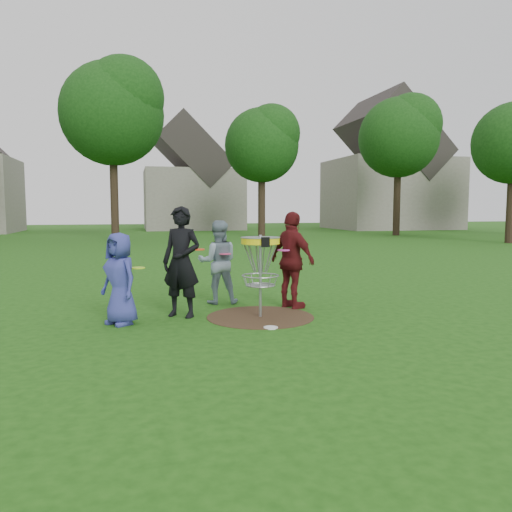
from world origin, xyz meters
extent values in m
plane|color=#19470F|center=(0.00, 0.00, 0.00)|extent=(100.00, 100.00, 0.00)
cylinder|color=#47331E|center=(0.00, 0.00, 0.00)|extent=(1.80, 1.80, 0.01)
imported|color=#33398D|center=(-2.26, 0.03, 0.72)|extent=(0.79, 0.84, 1.44)
imported|color=black|center=(-1.27, 0.35, 0.93)|extent=(0.81, 0.74, 1.85)
imported|color=gray|center=(-0.48, 1.37, 0.79)|extent=(0.84, 0.69, 1.59)
imported|color=#5A1417|center=(0.75, 0.59, 0.88)|extent=(0.85, 1.11, 1.76)
cylinder|color=white|center=(-0.04, -0.80, 0.01)|extent=(0.22, 0.22, 0.02)
cylinder|color=#9EA0A5|center=(0.00, 0.00, 0.69)|extent=(0.05, 0.05, 1.38)
cylinder|color=yellow|center=(0.00, 0.00, 1.28)|extent=(0.64, 0.64, 0.10)
cylinder|color=#9EA0A5|center=(0.00, 0.00, 1.34)|extent=(0.66, 0.66, 0.01)
cube|color=black|center=(0.00, -0.33, 1.28)|extent=(0.14, 0.02, 0.16)
torus|color=#9EA0A5|center=(0.00, 0.00, 0.70)|extent=(0.62, 0.62, 0.02)
torus|color=#9EA0A5|center=(0.00, 0.00, 0.54)|extent=(0.50, 0.50, 0.02)
cylinder|color=#9EA0A5|center=(0.00, 0.00, 0.53)|extent=(0.44, 0.44, 0.01)
cylinder|color=#BFF71B|center=(-1.98, 0.02, 0.88)|extent=(0.22, 0.22, 0.02)
cylinder|color=#F63614|center=(-1.00, 0.27, 1.14)|extent=(0.22, 0.22, 0.02)
cylinder|color=#FF4382|center=(-0.39, 1.11, 0.97)|extent=(0.22, 0.22, 0.02)
cylinder|color=#FF43C4|center=(0.53, 0.42, 1.08)|extent=(0.22, 0.22, 0.02)
cylinder|color=#38281C|center=(-3.00, 21.50, 2.31)|extent=(0.46, 0.46, 4.62)
sphere|color=#164211|center=(-3.00, 21.50, 7.04)|extent=(5.72, 5.72, 5.72)
cylinder|color=#38281C|center=(6.00, 23.00, 1.89)|extent=(0.46, 0.46, 3.78)
sphere|color=#164211|center=(6.00, 23.00, 5.76)|extent=(4.68, 4.68, 4.68)
cylinder|color=#38281C|center=(15.00, 22.00, 2.10)|extent=(0.46, 0.46, 4.20)
sphere|color=#164211|center=(15.00, 22.00, 6.40)|extent=(5.20, 5.20, 5.20)
cylinder|color=#38281C|center=(17.00, 14.00, 1.68)|extent=(0.46, 0.46, 3.36)
cube|color=gray|center=(3.00, 35.00, 2.50)|extent=(8.00, 7.00, 5.00)
cube|color=#2D2826|center=(3.00, 35.00, 6.44)|extent=(6.11, 7.14, 6.11)
cube|color=gray|center=(20.00, 32.00, 3.00)|extent=(10.00, 8.00, 6.00)
cube|color=#2D2826|center=(20.00, 32.00, 7.80)|extent=(7.64, 8.16, 7.64)
camera|label=1|loc=(-2.05, -7.97, 1.82)|focal=35.00mm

